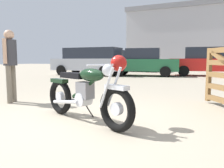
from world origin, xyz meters
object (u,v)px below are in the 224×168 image
object	(u,v)px
bystander	(10,58)
white_estate_far	(90,61)
pale_sedan_back	(212,61)
red_hatchback_near	(136,61)
vintage_motorcycle	(88,91)
blue_hatchback_right	(143,62)

from	to	relation	value
bystander	white_estate_far	xyz separation A→B (m)	(-3.04, 8.86, -0.08)
pale_sedan_back	red_hatchback_near	world-z (taller)	red_hatchback_near
bystander	vintage_motorcycle	bearing A→B (deg)	147.01
vintage_motorcycle	red_hatchback_near	size ratio (longest dim) A/B	0.50
bystander	red_hatchback_near	bearing A→B (deg)	-100.66
vintage_motorcycle	white_estate_far	world-z (taller)	white_estate_far
pale_sedan_back	blue_hatchback_right	distance (m)	4.18
vintage_motorcycle	bystander	size ratio (longest dim) A/B	1.19
pale_sedan_back	red_hatchback_near	bearing A→B (deg)	-34.45
white_estate_far	blue_hatchback_right	bearing A→B (deg)	-168.50
vintage_motorcycle	pale_sedan_back	distance (m)	12.06
white_estate_far	blue_hatchback_right	size ratio (longest dim) A/B	1.07
vintage_motorcycle	pale_sedan_back	bearing A→B (deg)	102.85
pale_sedan_back	white_estate_far	bearing A→B (deg)	12.02
white_estate_far	blue_hatchback_right	world-z (taller)	white_estate_far
vintage_motorcycle	pale_sedan_back	world-z (taller)	pale_sedan_back
blue_hatchback_right	bystander	bearing A→B (deg)	77.73
white_estate_far	red_hatchback_near	xyz separation A→B (m)	(1.32, 5.49, -0.02)
pale_sedan_back	blue_hatchback_right	world-z (taller)	pale_sedan_back
pale_sedan_back	vintage_motorcycle	bearing A→B (deg)	75.48
white_estate_far	blue_hatchback_right	distance (m)	3.39
red_hatchback_near	pale_sedan_back	bearing A→B (deg)	-24.74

